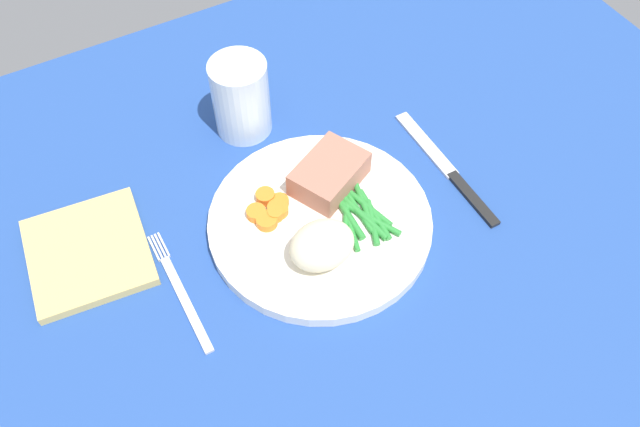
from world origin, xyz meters
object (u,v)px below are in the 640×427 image
(dinner_plate, at_px, (320,223))
(meat_portion, at_px, (329,174))
(fork, at_px, (180,291))
(napkin, at_px, (88,252))
(knife, at_px, (448,170))
(water_glass, at_px, (242,102))

(dinner_plate, relative_size, meat_portion, 2.96)
(fork, height_order, napkin, napkin)
(dinner_plate, relative_size, knife, 1.27)
(knife, bearing_deg, fork, -176.64)
(dinner_plate, height_order, knife, dinner_plate)
(water_glass, bearing_deg, fork, -131.32)
(meat_portion, bearing_deg, napkin, 169.81)
(dinner_plate, xyz_separation_m, knife, (0.18, -0.00, -0.01))
(meat_portion, xyz_separation_m, water_glass, (-0.04, 0.15, 0.01))
(napkin, bearing_deg, meat_portion, -10.19)
(knife, xyz_separation_m, water_glass, (-0.19, 0.19, 0.04))
(dinner_plate, distance_m, napkin, 0.27)
(knife, bearing_deg, napkin, 170.95)
(dinner_plate, bearing_deg, meat_portion, 49.40)
(fork, xyz_separation_m, napkin, (-0.07, 0.09, 0.00))
(dinner_plate, relative_size, napkin, 1.88)
(dinner_plate, height_order, meat_portion, meat_portion)
(fork, distance_m, water_glass, 0.26)
(water_glass, bearing_deg, knife, -45.17)
(meat_portion, height_order, knife, meat_portion)
(knife, distance_m, water_glass, 0.27)
(dinner_plate, height_order, fork, dinner_plate)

